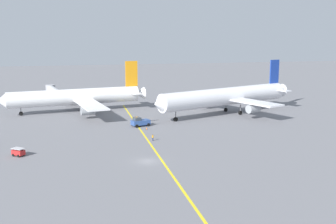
{
  "coord_description": "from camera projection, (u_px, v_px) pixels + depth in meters",
  "views": [
    {
      "loc": [
        -16.49,
        -78.1,
        24.75
      ],
      "look_at": [
        12.71,
        31.52,
        4.0
      ],
      "focal_mm": 43.75,
      "sensor_mm": 36.0,
      "label": 1
    }
  ],
  "objects": [
    {
      "name": "ground_plane",
      "position": [
        147.0,
        161.0,
        82.87
      ],
      "size": [
        600.0,
        600.0,
        0.0
      ],
      "primitive_type": "plane",
      "color": "slate"
    },
    {
      "name": "gse_baggage_cart_near_cluster",
      "position": [
        18.0,
        152.0,
        86.4
      ],
      "size": [
        3.08,
        2.99,
        1.71
      ],
      "color": "red",
      "rests_on": "ground"
    },
    {
      "name": "airliner_at_gate_left",
      "position": [
        77.0,
        97.0,
        137.33
      ],
      "size": [
        49.07,
        49.33,
        16.59
      ],
      "color": "white",
      "rests_on": "ground"
    },
    {
      "name": "taxiway_stripe",
      "position": [
        153.0,
        148.0,
        93.23
      ],
      "size": [
        5.46,
        119.92,
        0.01
      ],
      "primitive_type": "cube",
      "rotation": [
        0.0,
        0.0,
        -0.04
      ],
      "color": "yellow",
      "rests_on": "ground"
    },
    {
      "name": "traffic_cone_wingtip_port",
      "position": [
        147.0,
        128.0,
        111.6
      ],
      "size": [
        0.44,
        0.44,
        0.6
      ],
      "color": "orange",
      "rests_on": "ground"
    },
    {
      "name": "jet_bridge",
      "position": [
        53.0,
        91.0,
        162.13
      ],
      "size": [
        6.32,
        18.64,
        5.62
      ],
      "color": "#B7B7BC",
      "rests_on": "ground"
    },
    {
      "name": "ground_crew_marshaller_foreground",
      "position": [
        153.0,
        138.0,
        99.11
      ],
      "size": [
        0.36,
        0.36,
        1.59
      ],
      "color": "#2D3351",
      "rests_on": "ground"
    },
    {
      "name": "pushback_tug",
      "position": [
        140.0,
        122.0,
        115.38
      ],
      "size": [
        8.37,
        4.0,
        2.97
      ],
      "color": "#2D4C8C",
      "rests_on": "ground"
    },
    {
      "name": "airliner_being_pushed",
      "position": [
        226.0,
        97.0,
        132.79
      ],
      "size": [
        53.8,
        38.33,
        16.99
      ],
      "color": "silver",
      "rests_on": "ground"
    }
  ]
}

